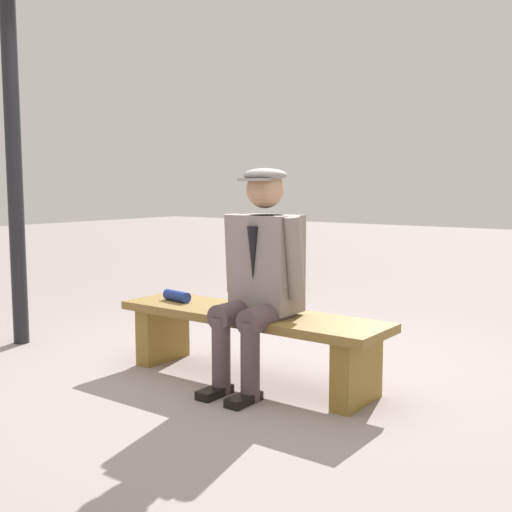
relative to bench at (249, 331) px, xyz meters
name	(u,v)px	position (x,y,z in m)	size (l,w,h in m)	color
ground_plane	(249,380)	(0.00, 0.00, -0.31)	(30.00, 30.00, 0.00)	gray
bench	(249,331)	(0.00, 0.00, 0.00)	(1.80, 0.48, 0.44)	olive
seated_man	(260,269)	(-0.13, 0.06, 0.41)	(0.55, 0.62, 1.32)	gray
rolled_magazine	(177,296)	(0.60, 0.02, 0.16)	(0.07, 0.07, 0.22)	navy
lamp_post	(12,119)	(1.98, 0.31, 1.40)	(0.23, 0.23, 2.88)	black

